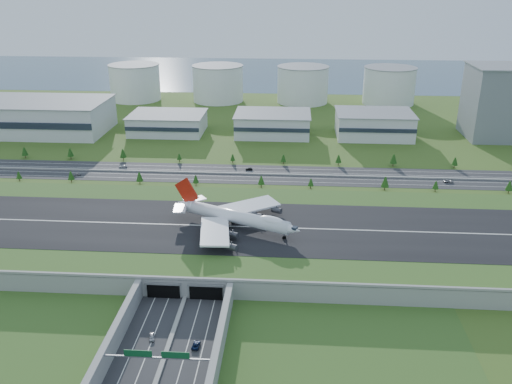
# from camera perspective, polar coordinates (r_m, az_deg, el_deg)

# --- Properties ---
(ground) EXTENTS (1200.00, 1200.00, 0.00)m
(ground) POSITION_cam_1_polar(r_m,az_deg,el_deg) (263.87, -5.41, -5.14)
(ground) COLOR #30571B
(ground) RESTS_ON ground
(airfield_deck) EXTENTS (520.00, 100.00, 9.20)m
(airfield_deck) POSITION_cam_1_polar(r_m,az_deg,el_deg) (261.95, -5.44, -4.35)
(airfield_deck) COLOR gray
(airfield_deck) RESTS_ON ground
(underpass_road) EXTENTS (38.80, 120.40, 8.00)m
(underpass_road) POSITION_cam_1_polar(r_m,az_deg,el_deg) (180.73, -10.64, -18.57)
(underpass_road) COLOR #28282B
(underpass_road) RESTS_ON ground
(sign_gantry_near) EXTENTS (38.70, 0.70, 9.80)m
(sign_gantry_near) POSITION_cam_1_polar(r_m,az_deg,el_deg) (181.74, -10.38, -16.84)
(sign_gantry_near) COLOR gray
(sign_gantry_near) RESTS_ON ground
(north_expressway) EXTENTS (560.00, 36.00, 0.12)m
(north_expressway) POSITION_cam_1_polar(r_m,az_deg,el_deg) (350.19, -2.98, 1.94)
(north_expressway) COLOR #28282B
(north_expressway) RESTS_ON ground
(tree_row) EXTENTS (507.20, 48.76, 8.50)m
(tree_row) POSITION_cam_1_polar(r_m,az_deg,el_deg) (348.21, -0.61, 2.65)
(tree_row) COLOR #3D2819
(tree_row) RESTS_ON ground
(hangar_west) EXTENTS (120.00, 60.00, 25.00)m
(hangar_west) POSITION_cam_1_polar(r_m,az_deg,el_deg) (479.05, -22.47, 7.36)
(hangar_west) COLOR #BCBCC0
(hangar_west) RESTS_ON ground
(hangar_mid_a) EXTENTS (58.00, 42.00, 15.00)m
(hangar_mid_a) POSITION_cam_1_polar(r_m,az_deg,el_deg) (447.75, -9.26, 7.15)
(hangar_mid_a) COLOR #BCBCC0
(hangar_mid_a) RESTS_ON ground
(hangar_mid_b) EXTENTS (58.00, 42.00, 17.00)m
(hangar_mid_b) POSITION_cam_1_polar(r_m,az_deg,el_deg) (436.27, 1.76, 7.17)
(hangar_mid_b) COLOR #BCBCC0
(hangar_mid_b) RESTS_ON ground
(hangar_mid_c) EXTENTS (58.00, 42.00, 19.00)m
(hangar_mid_c) POSITION_cam_1_polar(r_m,az_deg,el_deg) (440.42, 12.30, 6.95)
(hangar_mid_c) COLOR #BCBCC0
(hangar_mid_c) RESTS_ON ground
(office_tower) EXTENTS (46.00, 46.00, 55.00)m
(office_tower) POSITION_cam_1_polar(r_m,az_deg,el_deg) (464.52, 24.20, 8.60)
(office_tower) COLOR slate
(office_tower) RESTS_ON ground
(fuel_tank_a) EXTENTS (50.00, 50.00, 35.00)m
(fuel_tank_a) POSITION_cam_1_polar(r_m,az_deg,el_deg) (574.12, -12.62, 11.18)
(fuel_tank_a) COLOR white
(fuel_tank_a) RESTS_ON ground
(fuel_tank_b) EXTENTS (50.00, 50.00, 35.00)m
(fuel_tank_b) POSITION_cam_1_polar(r_m,az_deg,el_deg) (556.32, -4.02, 11.31)
(fuel_tank_b) COLOR white
(fuel_tank_b) RESTS_ON ground
(fuel_tank_c) EXTENTS (50.00, 50.00, 35.00)m
(fuel_tank_c) POSITION_cam_1_polar(r_m,az_deg,el_deg) (551.19, 4.94, 11.19)
(fuel_tank_c) COLOR white
(fuel_tank_c) RESTS_ON ground
(fuel_tank_d) EXTENTS (50.00, 50.00, 35.00)m
(fuel_tank_d) POSITION_cam_1_polar(r_m,az_deg,el_deg) (559.10, 13.84, 10.80)
(fuel_tank_d) COLOR white
(fuel_tank_d) RESTS_ON ground
(bay_water) EXTENTS (1200.00, 260.00, 0.06)m
(bay_water) POSITION_cam_1_polar(r_m,az_deg,el_deg) (722.71, 0.68, 12.42)
(bay_water) COLOR #375469
(bay_water) RESTS_ON ground
(boeing_747) EXTENTS (63.08, 58.24, 20.86)m
(boeing_747) POSITION_cam_1_polar(r_m,az_deg,el_deg) (254.81, -2.16, -2.60)
(boeing_747) COLOR white
(boeing_747) RESTS_ON airfield_deck
(car_0) EXTENTS (3.07, 5.00, 1.59)m
(car_0) POSITION_cam_1_polar(r_m,az_deg,el_deg) (201.04, -10.92, -14.75)
(car_0) COLOR #A8A8AC
(car_0) RESTS_ON ground
(car_2) EXTENTS (2.72, 5.37, 1.46)m
(car_2) POSITION_cam_1_polar(r_m,az_deg,el_deg) (195.37, -6.33, -15.69)
(car_2) COLOR #0C193C
(car_2) RESTS_ON ground
(car_4) EXTENTS (5.21, 3.61, 1.65)m
(car_4) POSITION_cam_1_polar(r_m,az_deg,el_deg) (364.07, -18.34, 1.75)
(car_4) COLOR slate
(car_4) RESTS_ON ground
(car_5) EXTENTS (4.81, 2.08, 1.54)m
(car_5) POSITION_cam_1_polar(r_m,az_deg,el_deg) (355.56, -0.74, 2.42)
(car_5) COLOR black
(car_5) RESTS_ON ground
(car_6) EXTENTS (6.18, 3.00, 1.69)m
(car_6) POSITION_cam_1_polar(r_m,az_deg,el_deg) (355.08, 19.58, 1.09)
(car_6) COLOR #A3A2A7
(car_6) RESTS_ON ground
(car_7) EXTENTS (5.71, 2.47, 1.64)m
(car_7) POSITION_cam_1_polar(r_m,az_deg,el_deg) (371.59, -13.82, 2.65)
(car_7) COLOR silver
(car_7) RESTS_ON ground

